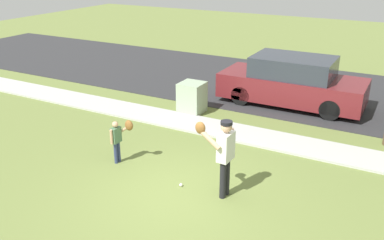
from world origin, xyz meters
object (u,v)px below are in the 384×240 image
object	(u,v)px
baseball	(181,185)
utility_cabinet	(192,98)
parked_suv_maroon	(292,82)
person_child	(119,136)
person_adult	(223,150)

from	to	relation	value
baseball	utility_cabinet	size ratio (longest dim) A/B	0.08
parked_suv_maroon	baseball	bearing A→B (deg)	84.77
person_child	parked_suv_maroon	distance (m)	6.60
baseball	parked_suv_maroon	size ratio (longest dim) A/B	0.02
baseball	parked_suv_maroon	bearing A→B (deg)	84.77
person_adult	parked_suv_maroon	distance (m)	6.33
person_adult	person_child	distance (m)	2.85
utility_cabinet	parked_suv_maroon	distance (m)	3.42
baseball	person_adult	bearing A→B (deg)	6.12
person_adult	person_child	bearing A→B (deg)	-1.06
person_child	baseball	bearing A→B (deg)	-6.13
baseball	parked_suv_maroon	xyz separation A→B (m)	(0.59, 6.42, 0.75)
utility_cabinet	parked_suv_maroon	world-z (taller)	parked_suv_maroon
person_adult	person_child	size ratio (longest dim) A/B	1.53
baseball	utility_cabinet	xyz separation A→B (m)	(-1.99, 4.20, 0.45)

